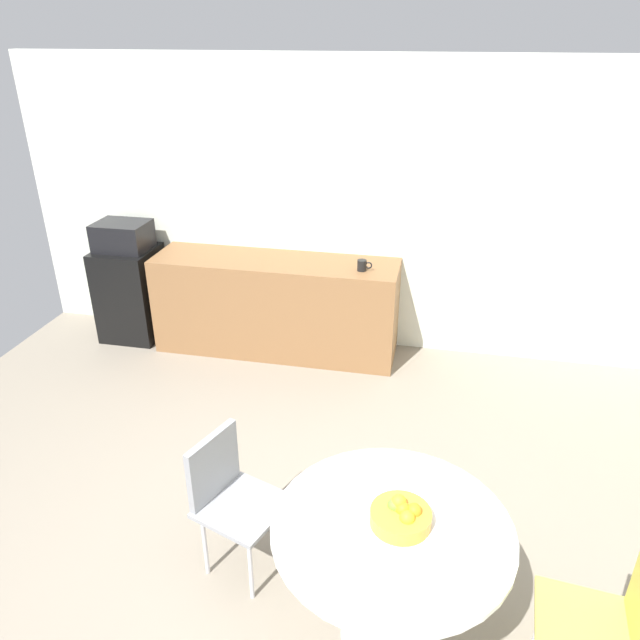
{
  "coord_description": "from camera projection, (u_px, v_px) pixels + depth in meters",
  "views": [
    {
      "loc": [
        0.92,
        -2.18,
        2.77
      ],
      "look_at": [
        0.16,
        1.44,
        0.95
      ],
      "focal_mm": 33.49,
      "sensor_mm": 36.0,
      "label": 1
    }
  ],
  "objects": [
    {
      "name": "round_table",
      "position": [
        391.0,
        548.0,
        2.74
      ],
      "size": [
        1.1,
        1.1,
        0.76
      ],
      "color": "silver",
      "rests_on": "ground_plane"
    },
    {
      "name": "ground_plane",
      "position": [
        238.0,
        583.0,
        3.31
      ],
      "size": [
        6.0,
        6.0,
        0.0
      ],
      "primitive_type": "plane",
      "color": "gray"
    },
    {
      "name": "chair_gray",
      "position": [
        228.0,
        488.0,
        3.24
      ],
      "size": [
        0.54,
        0.54,
        0.83
      ],
      "color": "silver",
      "rests_on": "ground_plane"
    },
    {
      "name": "microwave",
      "position": [
        123.0,
        236.0,
        5.55
      ],
      "size": [
        0.48,
        0.38,
        0.26
      ],
      "primitive_type": "cube",
      "color": "black",
      "rests_on": "mini_fridge"
    },
    {
      "name": "chair_yellow",
      "position": [
        615.0,
        620.0,
        2.52
      ],
      "size": [
        0.46,
        0.46,
        0.83
      ],
      "color": "silver",
      "rests_on": "ground_plane"
    },
    {
      "name": "fruit_bowl",
      "position": [
        401.0,
        515.0,
        2.68
      ],
      "size": [
        0.28,
        0.28,
        0.13
      ],
      "color": "gold",
      "rests_on": "round_table"
    },
    {
      "name": "mug_white",
      "position": [
        362.0,
        265.0,
        5.09
      ],
      "size": [
        0.13,
        0.08,
        0.09
      ],
      "color": "black",
      "rests_on": "counter_block"
    },
    {
      "name": "wall_back",
      "position": [
        338.0,
        209.0,
        5.37
      ],
      "size": [
        6.0,
        0.1,
        2.6
      ],
      "primitive_type": "cube",
      "color": "silver",
      "rests_on": "ground_plane"
    },
    {
      "name": "mini_fridge",
      "position": [
        131.0,
        293.0,
        5.81
      ],
      "size": [
        0.54,
        0.54,
        0.9
      ],
      "primitive_type": "cube",
      "color": "black",
      "rests_on": "ground_plane"
    },
    {
      "name": "counter_block",
      "position": [
        276.0,
        306.0,
        5.54
      ],
      "size": [
        2.23,
        0.6,
        0.9
      ],
      "primitive_type": "cube",
      "color": "brown",
      "rests_on": "ground_plane"
    }
  ]
}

